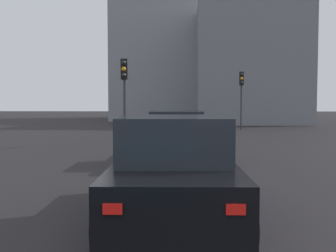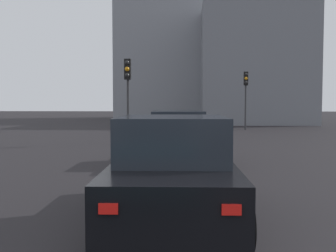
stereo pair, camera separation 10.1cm
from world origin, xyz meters
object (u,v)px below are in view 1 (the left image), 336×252
at_px(traffic_light_near_right, 241,88).
at_px(car_black_second, 174,171).
at_px(traffic_light_near_left, 124,83).
at_px(car_grey_lead, 176,138).

bearing_deg(traffic_light_near_right, car_black_second, -9.80).
relative_size(car_black_second, traffic_light_near_left, 1.15).
height_order(car_black_second, traffic_light_near_right, traffic_light_near_right).
distance_m(car_black_second, traffic_light_near_right, 21.23).
bearing_deg(car_black_second, traffic_light_near_left, 10.78).
relative_size(car_black_second, traffic_light_near_right, 1.11).
bearing_deg(traffic_light_near_left, car_black_second, 13.66).
bearing_deg(traffic_light_near_left, car_grey_lead, 25.76).
xyz_separation_m(traffic_light_near_left, traffic_light_near_right, (9.37, -6.42, 0.10)).
relative_size(traffic_light_near_left, traffic_light_near_right, 0.96).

